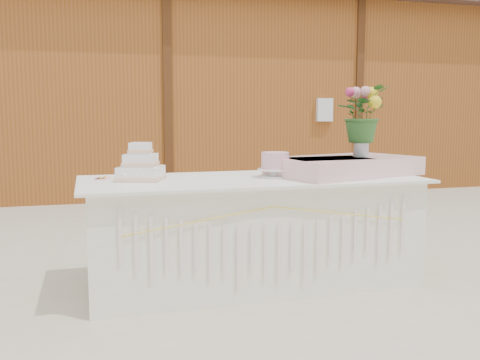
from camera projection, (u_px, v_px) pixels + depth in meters
name	position (u px, v px, depth m)	size (l,w,h in m)	color
ground	(251.00, 283.00, 3.89)	(80.00, 80.00, 0.00)	beige
barn	(150.00, 89.00, 9.41)	(12.60, 4.60, 3.30)	brown
cake_table	(252.00, 231.00, 3.84)	(2.40, 1.00, 0.77)	white
wedding_cake	(141.00, 167.00, 3.66)	(0.38, 0.38, 0.26)	white
pink_cake_stand	(275.00, 163.00, 3.81)	(0.25, 0.25, 0.18)	white
satin_runner	(344.00, 166.00, 3.97)	(1.07, 0.62, 0.13)	beige
flower_vase	(361.00, 146.00, 3.97)	(0.11, 0.11, 0.16)	silver
bouquet	(362.00, 107.00, 3.93)	(0.38, 0.33, 0.42)	#2B5A24
loose_flowers	(101.00, 179.00, 3.64)	(0.15, 0.36, 0.02)	pink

